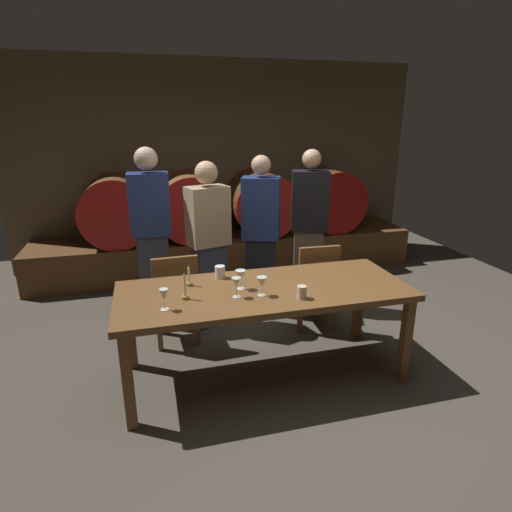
{
  "coord_description": "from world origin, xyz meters",
  "views": [
    {
      "loc": [
        -1.04,
        -2.95,
        2.01
      ],
      "look_at": [
        -0.28,
        -0.07,
        1.03
      ],
      "focal_mm": 29.43,
      "sensor_mm": 36.0,
      "label": 1
    }
  ],
  "objects": [
    {
      "name": "guest_center_left",
      "position": [
        -0.48,
        0.94,
        0.85
      ],
      "size": [
        0.43,
        0.34,
        1.65
      ],
      "rotation": [
        0.0,
        0.0,
        3.43
      ],
      "color": "#33384C",
      "rests_on": "ground"
    },
    {
      "name": "wine_glass_center_left",
      "position": [
        -0.45,
        -0.18,
        0.88
      ],
      "size": [
        0.07,
        0.07,
        0.15
      ],
      "color": "silver",
      "rests_on": "dining_table"
    },
    {
      "name": "guest_center_right",
      "position": [
        0.1,
        1.13,
        0.85
      ],
      "size": [
        0.44,
        0.37,
        1.67
      ],
      "rotation": [
        0.0,
        0.0,
        2.76
      ],
      "color": "black",
      "rests_on": "ground"
    },
    {
      "name": "wine_barrel_center_left",
      "position": [
        -0.5,
        2.53,
        0.92
      ],
      "size": [
        0.85,
        0.83,
        0.85
      ],
      "color": "brown",
      "rests_on": "barrel_shelf"
    },
    {
      "name": "wine_glass_far_right",
      "position": [
        -0.27,
        -0.2,
        0.87
      ],
      "size": [
        0.08,
        0.08,
        0.15
      ],
      "color": "silver",
      "rests_on": "dining_table"
    },
    {
      "name": "chair_right",
      "position": [
        0.5,
        0.6,
        0.49
      ],
      "size": [
        0.42,
        0.42,
        0.88
      ],
      "rotation": [
        0.0,
        0.0,
        3.1
      ],
      "color": "brown",
      "rests_on": "ground"
    },
    {
      "name": "back_wall",
      "position": [
        0.0,
        3.08,
        1.39
      ],
      "size": [
        5.67,
        0.24,
        2.78
      ],
      "primitive_type": "cube",
      "color": "brown",
      "rests_on": "ground"
    },
    {
      "name": "candle_left",
      "position": [
        -0.82,
        -0.12,
        0.82
      ],
      "size": [
        0.05,
        0.05,
        0.21
      ],
      "color": "olive",
      "rests_on": "dining_table"
    },
    {
      "name": "dining_table",
      "position": [
        -0.21,
        -0.07,
        0.69
      ],
      "size": [
        2.24,
        0.88,
        0.77
      ],
      "color": "brown",
      "rests_on": "ground"
    },
    {
      "name": "candle_right",
      "position": [
        -0.76,
        0.13,
        0.81
      ],
      "size": [
        0.05,
        0.05,
        0.17
      ],
      "color": "olive",
      "rests_on": "dining_table"
    },
    {
      "name": "cup_left",
      "position": [
        -0.5,
        0.24,
        0.82
      ],
      "size": [
        0.08,
        0.08,
        0.1
      ],
      "primitive_type": "cylinder",
      "color": "white",
      "rests_on": "dining_table"
    },
    {
      "name": "wine_barrel_center_right",
      "position": [
        0.48,
        2.53,
        0.92
      ],
      "size": [
        0.85,
        0.83,
        0.85
      ],
      "color": "#513319",
      "rests_on": "barrel_shelf"
    },
    {
      "name": "wine_glass_far_left",
      "position": [
        -0.97,
        -0.27,
        0.87
      ],
      "size": [
        0.06,
        0.06,
        0.15
      ],
      "color": "silver",
      "rests_on": "dining_table"
    },
    {
      "name": "cup_right",
      "position": [
        0.0,
        -0.32,
        0.81
      ],
      "size": [
        0.07,
        0.07,
        0.1
      ],
      "primitive_type": "cylinder",
      "color": "beige",
      "rests_on": "dining_table"
    },
    {
      "name": "barrel_shelf",
      "position": [
        0.0,
        2.53,
        0.25
      ],
      "size": [
        5.1,
        0.9,
        0.49
      ],
      "primitive_type": "cube",
      "color": "brown",
      "rests_on": "ground"
    },
    {
      "name": "ground_plane",
      "position": [
        0.0,
        0.0,
        0.0
      ],
      "size": [
        7.37,
        7.37,
        0.0
      ],
      "primitive_type": "plane",
      "color": "#4C443A"
    },
    {
      "name": "guest_far_left",
      "position": [
        -1.01,
        1.15,
        0.91
      ],
      "size": [
        0.39,
        0.25,
        1.77
      ],
      "rotation": [
        0.0,
        0.0,
        3.12
      ],
      "color": "#33384C",
      "rests_on": "ground"
    },
    {
      "name": "guest_far_right",
      "position": [
        0.62,
        1.1,
        0.88
      ],
      "size": [
        0.43,
        0.34,
        1.72
      ],
      "rotation": [
        0.0,
        0.0,
        2.84
      ],
      "color": "brown",
      "rests_on": "ground"
    },
    {
      "name": "chair_left",
      "position": [
        -0.85,
        0.63,
        0.49
      ],
      "size": [
        0.42,
        0.42,
        0.88
      ],
      "rotation": [
        0.0,
        0.0,
        3.19
      ],
      "color": "brown",
      "rests_on": "ground"
    },
    {
      "name": "wine_glass_center_right",
      "position": [
        -0.39,
        -0.04,
        0.87
      ],
      "size": [
        0.08,
        0.08,
        0.15
      ],
      "color": "white",
      "rests_on": "dining_table"
    },
    {
      "name": "wine_barrel_far_right",
      "position": [
        1.46,
        2.53,
        0.92
      ],
      "size": [
        0.85,
        0.83,
        0.85
      ],
      "color": "#513319",
      "rests_on": "barrel_shelf"
    },
    {
      "name": "wine_barrel_far_left",
      "position": [
        -1.41,
        2.53,
        0.92
      ],
      "size": [
        0.85,
        0.83,
        0.85
      ],
      "color": "brown",
      "rests_on": "barrel_shelf"
    }
  ]
}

